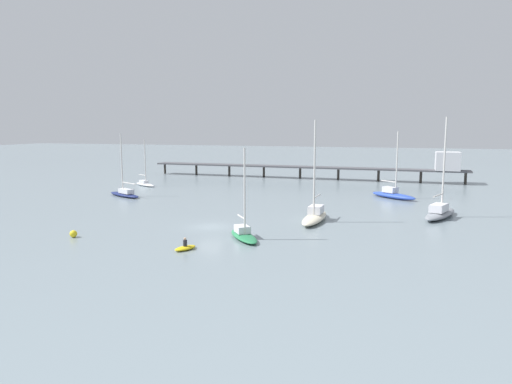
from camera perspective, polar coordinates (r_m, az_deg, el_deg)
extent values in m
plane|color=gray|center=(51.23, -5.63, -4.29)|extent=(400.00, 400.00, 0.00)
cube|color=#4C4C51|center=(97.92, 5.46, 3.09)|extent=(66.07, 4.83, 0.30)
cylinder|color=#38332D|center=(109.50, -11.14, 2.82)|extent=(0.50, 0.50, 2.28)
cylinder|color=#38332D|center=(105.84, -7.35, 2.73)|extent=(0.50, 0.50, 2.28)
cylinder|color=#38332D|center=(102.69, -3.31, 2.62)|extent=(0.50, 0.50, 2.28)
cylinder|color=#38332D|center=(100.07, 0.97, 2.49)|extent=(0.50, 0.50, 2.28)
cylinder|color=#38332D|center=(98.04, 5.45, 2.34)|extent=(0.50, 0.50, 2.28)
cylinder|color=#38332D|center=(96.63, 10.09, 2.16)|extent=(0.50, 0.50, 2.28)
cylinder|color=#38332D|center=(95.87, 14.83, 1.97)|extent=(0.50, 0.50, 2.28)
cylinder|color=#38332D|center=(95.77, 19.62, 1.76)|extent=(0.50, 0.50, 2.28)
cylinder|color=#38332D|center=(96.35, 24.38, 1.55)|extent=(0.50, 0.50, 2.28)
cube|color=silver|center=(95.75, 22.50, 3.53)|extent=(4.42, 4.42, 3.50)
ellipsoid|color=#2D4CB7|center=(73.78, 16.54, -0.43)|extent=(7.50, 6.57, 0.85)
cube|color=silver|center=(74.06, 16.19, 0.28)|extent=(2.50, 2.40, 0.87)
cylinder|color=silver|center=(72.97, 16.95, 3.49)|extent=(0.22, 0.22, 9.33)
cylinder|color=silver|center=(74.15, 15.99, 1.27)|extent=(2.34, 1.92, 0.17)
ellipsoid|color=#287F4C|center=(45.56, -1.50, -5.47)|extent=(5.05, 6.00, 0.54)
cube|color=silver|center=(45.87, -1.69, -4.58)|extent=(2.02, 2.11, 0.70)
cylinder|color=silver|center=(44.43, -1.41, 0.05)|extent=(0.19, 0.19, 8.40)
cylinder|color=silver|center=(45.96, -1.83, -3.08)|extent=(1.47, 1.94, 0.15)
ellipsoid|color=gray|center=(60.20, 21.73, -2.55)|extent=(5.26, 9.05, 0.86)
cube|color=silver|center=(59.39, 21.57, -1.82)|extent=(2.46, 3.21, 0.88)
cylinder|color=silver|center=(59.87, 22.15, 3.20)|extent=(0.23, 0.23, 11.19)
cylinder|color=silver|center=(58.65, 21.51, -0.38)|extent=(1.38, 3.18, 0.18)
ellipsoid|color=navy|center=(75.47, -15.90, -0.32)|extent=(7.70, 5.14, 0.59)
cube|color=silver|center=(74.85, -15.68, 0.11)|extent=(3.00, 2.36, 0.69)
cylinder|color=silver|center=(75.27, -16.19, 3.39)|extent=(0.21, 0.21, 9.17)
cylinder|color=silver|center=(73.90, -15.35, 1.05)|extent=(3.50, 1.92, 0.17)
ellipsoid|color=beige|center=(54.11, 7.21, -3.18)|extent=(2.54, 8.87, 0.85)
cube|color=silver|center=(54.63, 7.39, -2.15)|extent=(1.59, 2.49, 0.90)
cylinder|color=silver|center=(52.86, 7.22, 2.92)|extent=(0.23, 0.23, 10.79)
cylinder|color=silver|center=(54.85, 7.52, -0.53)|extent=(0.35, 3.26, 0.18)
ellipsoid|color=white|center=(87.84, -13.49, 0.90)|extent=(5.93, 4.26, 0.53)
cube|color=silver|center=(88.20, -13.65, 1.26)|extent=(2.10, 1.77, 0.48)
cylinder|color=silver|center=(87.16, -13.48, 3.67)|extent=(0.19, 0.19, 8.01)
cylinder|color=silver|center=(88.43, -13.81, 2.05)|extent=(2.15, 1.35, 0.15)
ellipsoid|color=yellow|center=(42.13, -8.71, -6.83)|extent=(1.87, 2.45, 0.35)
cylinder|color=#26262D|center=(42.01, -8.72, -6.23)|extent=(0.48, 0.48, 0.55)
sphere|color=tan|center=(41.92, -8.73, -5.71)|extent=(0.24, 0.24, 0.24)
sphere|color=yellow|center=(49.60, -21.55, -4.81)|extent=(0.72, 0.72, 0.72)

